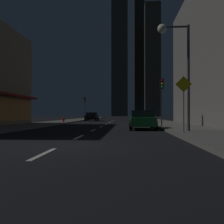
{
  "coord_description": "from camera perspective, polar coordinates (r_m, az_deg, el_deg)",
  "views": [
    {
      "loc": [
        2.47,
        -8.99,
        1.18
      ],
      "look_at": [
        0.0,
        29.58,
        1.5
      ],
      "focal_mm": 38.88,
      "sensor_mm": 36.0,
      "label": 1
    }
  ],
  "objects": [
    {
      "name": "lane_marking_center",
      "position": [
        25.34,
        -1.94,
        -3.13
      ],
      "size": [
        0.16,
        38.6,
        0.01
      ],
      "color": "silver",
      "rests_on": "ground"
    },
    {
      "name": "skyscraper_distant_tall",
      "position": [
        136.8,
        1.82,
        15.51
      ],
      "size": [
        8.66,
        7.97,
        77.69
      ],
      "primitive_type": "cube",
      "color": "#3B382C",
      "rests_on": "ground"
    },
    {
      "name": "skyscraper_distant_slender",
      "position": [
        126.9,
        19.43,
        11.63
      ],
      "size": [
        8.92,
        6.22,
        55.47
      ],
      "primitive_type": "cube",
      "color": "#464334",
      "rests_on": "ground"
    },
    {
      "name": "sidewalk_left",
      "position": [
        42.08,
        -9.35,
        -1.97
      ],
      "size": [
        4.0,
        76.0,
        0.15
      ],
      "primitive_type": "cube",
      "color": "#605E59",
      "rests_on": "ground"
    },
    {
      "name": "pedestrian_crossing_sign",
      "position": [
        14.13,
        16.48,
        2.93
      ],
      "size": [
        0.91,
        0.08,
        3.15
      ],
      "color": "slate",
      "rests_on": "sidewalk_right"
    },
    {
      "name": "car_parked_near",
      "position": [
        18.78,
        7.11,
        -1.82
      ],
      "size": [
        1.98,
        4.24,
        1.45
      ],
      "color": "#1E722D",
      "rests_on": "ground"
    },
    {
      "name": "street_lamp_right",
      "position": [
        15.82,
        14.57,
        13.75
      ],
      "size": [
        1.96,
        0.56,
        6.58
      ],
      "color": "#38383D",
      "rests_on": "sidewalk_right"
    },
    {
      "name": "ground_plane",
      "position": [
        41.08,
        0.22,
        -2.19
      ],
      "size": [
        78.0,
        136.0,
        0.1
      ],
      "primitive_type": "cube",
      "color": "black"
    },
    {
      "name": "traffic_light_far_left",
      "position": [
        45.39,
        -6.46,
        2.07
      ],
      "size": [
        0.32,
        0.48,
        4.2
      ],
      "color": "#2D2D2D",
      "rests_on": "sidewalk_left"
    },
    {
      "name": "sidewalk_right",
      "position": [
        41.25,
        9.97,
        -2.0
      ],
      "size": [
        4.0,
        76.0,
        0.15
      ],
      "primitive_type": "cube",
      "color": "#605E59",
      "rests_on": "ground"
    },
    {
      "name": "skyscraper_distant_mid",
      "position": [
        147.0,
        6.42,
        13.96
      ],
      "size": [
        5.84,
        8.97,
        75.6
      ],
      "primitive_type": "cube",
      "color": "#2F2C23",
      "rests_on": "ground"
    },
    {
      "name": "traffic_light_near_right",
      "position": [
        21.97,
        11.62,
        4.79
      ],
      "size": [
        0.32,
        0.48,
        4.2
      ],
      "color": "#2D2D2D",
      "rests_on": "sidewalk_right"
    },
    {
      "name": "car_parked_far",
      "position": [
        41.28,
        -4.79,
        -1.08
      ],
      "size": [
        1.98,
        4.24,
        1.45
      ],
      "color": "black",
      "rests_on": "ground"
    },
    {
      "name": "skyscraper_distant_short",
      "position": [
        129.2,
        9.46,
        11.92
      ],
      "size": [
        7.96,
        7.94,
        57.78
      ],
      "primitive_type": "cube",
      "color": "#413E31",
      "rests_on": "ground"
    },
    {
      "name": "fire_hydrant_far_left",
      "position": [
        32.39,
        -11.32,
        -1.75
      ],
      "size": [
        0.42,
        0.3,
        0.65
      ],
      "color": "red",
      "rests_on": "sidewalk_left"
    }
  ]
}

